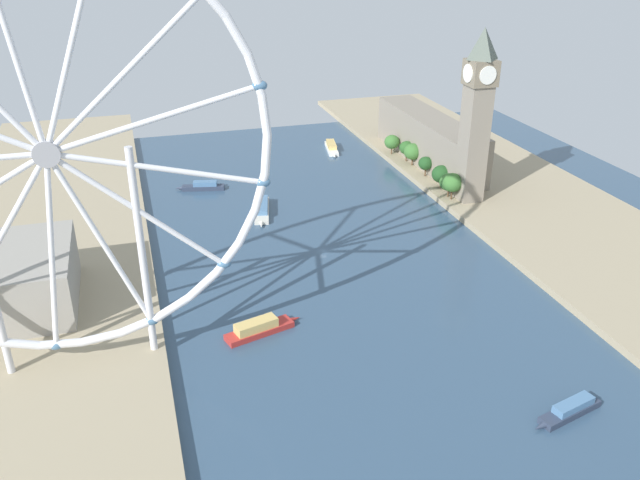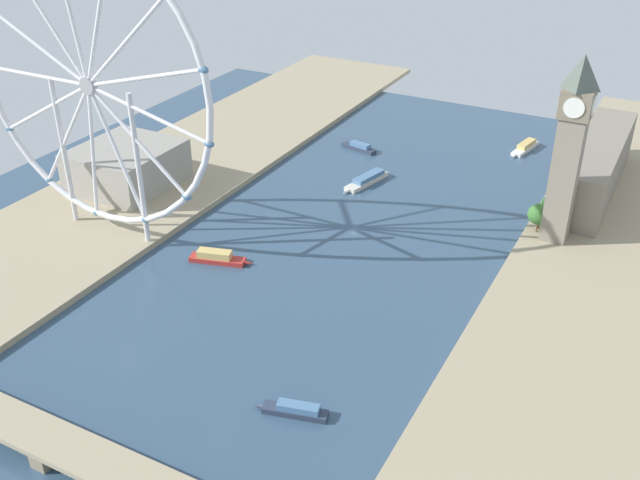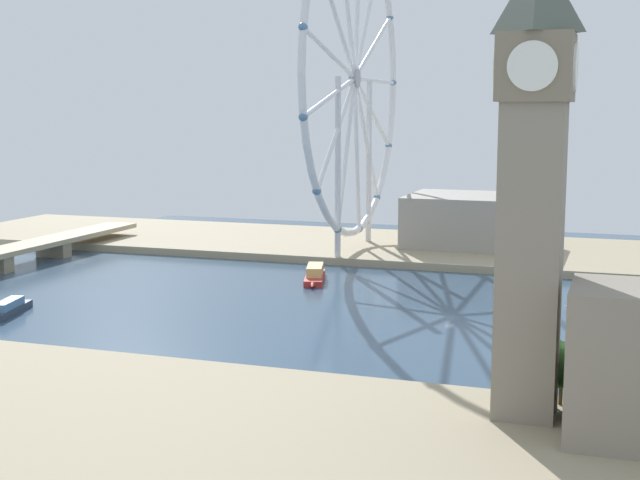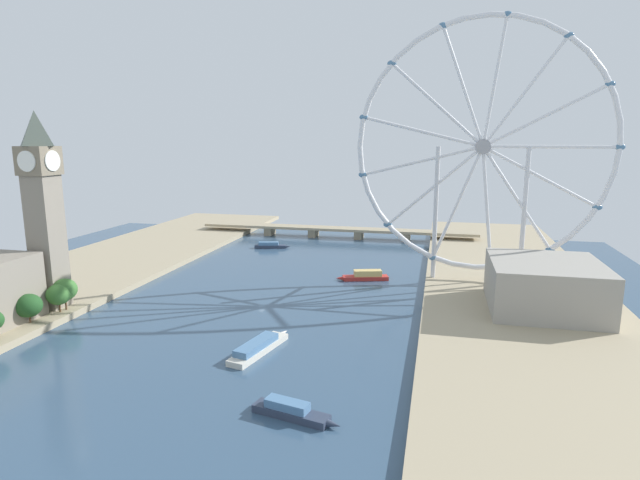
{
  "view_description": "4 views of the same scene",
  "coord_description": "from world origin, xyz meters",
  "px_view_note": "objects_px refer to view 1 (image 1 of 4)",
  "views": [
    {
      "loc": [
        77.65,
        253.48,
        131.97
      ],
      "look_at": [
        7.75,
        20.35,
        15.94
      ],
      "focal_mm": 36.99,
      "sensor_mm": 36.0,
      "label": 1
    },
    {
      "loc": [
        -131.59,
        284.38,
        169.84
      ],
      "look_at": [
        1.93,
        32.29,
        9.48
      ],
      "focal_mm": 40.96,
      "sensor_mm": 36.0,
      "label": 2
    },
    {
      "loc": [
        -257.34,
        -47.54,
        60.95
      ],
      "look_at": [
        11.29,
        44.48,
        19.6
      ],
      "focal_mm": 50.22,
      "sensor_mm": 36.0,
      "label": 3
    },
    {
      "loc": [
        79.91,
        -220.69,
        77.51
      ],
      "look_at": [
        7.56,
        88.8,
        15.14
      ],
      "focal_mm": 28.85,
      "sensor_mm": 36.0,
      "label": 4
    }
  ],
  "objects_px": {
    "ferris_wheel": "(47,155)",
    "tour_boat_0": "(259,328)",
    "tour_boat_3": "(332,147)",
    "tour_boat_4": "(262,209)",
    "parliament_block": "(429,139)",
    "tour_boat_1": "(203,186)",
    "tour_boat_2": "(570,410)",
    "riverside_hall": "(8,280)",
    "clock_tower": "(476,114)"
  },
  "relations": [
    {
      "from": "ferris_wheel",
      "to": "tour_boat_0",
      "type": "relative_size",
      "value": 4.59
    },
    {
      "from": "tour_boat_3",
      "to": "tour_boat_4",
      "type": "height_order",
      "value": "tour_boat_3"
    },
    {
      "from": "parliament_block",
      "to": "ferris_wheel",
      "type": "height_order",
      "value": "ferris_wheel"
    },
    {
      "from": "tour_boat_1",
      "to": "tour_boat_3",
      "type": "relative_size",
      "value": 0.85
    },
    {
      "from": "parliament_block",
      "to": "tour_boat_2",
      "type": "height_order",
      "value": "parliament_block"
    },
    {
      "from": "tour_boat_0",
      "to": "tour_boat_4",
      "type": "distance_m",
      "value": 111.0
    },
    {
      "from": "tour_boat_3",
      "to": "ferris_wheel",
      "type": "bearing_deg",
      "value": -26.2
    },
    {
      "from": "tour_boat_3",
      "to": "riverside_hall",
      "type": "bearing_deg",
      "value": -37.87
    },
    {
      "from": "tour_boat_2",
      "to": "tour_boat_4",
      "type": "relative_size",
      "value": 0.7
    },
    {
      "from": "clock_tower",
      "to": "tour_boat_2",
      "type": "bearing_deg",
      "value": 72.29
    },
    {
      "from": "tour_boat_4",
      "to": "tour_boat_2",
      "type": "bearing_deg",
      "value": 30.26
    },
    {
      "from": "riverside_hall",
      "to": "tour_boat_2",
      "type": "relative_size",
      "value": 1.97
    },
    {
      "from": "tour_boat_4",
      "to": "tour_boat_0",
      "type": "bearing_deg",
      "value": 0.37
    },
    {
      "from": "tour_boat_1",
      "to": "ferris_wheel",
      "type": "bearing_deg",
      "value": 81.56
    },
    {
      "from": "parliament_block",
      "to": "tour_boat_4",
      "type": "bearing_deg",
      "value": 20.84
    },
    {
      "from": "parliament_block",
      "to": "clock_tower",
      "type": "bearing_deg",
      "value": 84.04
    },
    {
      "from": "parliament_block",
      "to": "tour_boat_2",
      "type": "relative_size",
      "value": 4.23
    },
    {
      "from": "parliament_block",
      "to": "tour_boat_0",
      "type": "relative_size",
      "value": 3.7
    },
    {
      "from": "tour_boat_0",
      "to": "tour_boat_2",
      "type": "xyz_separation_m",
      "value": [
        -79.55,
        69.5,
        -0.39
      ]
    },
    {
      "from": "tour_boat_0",
      "to": "tour_boat_2",
      "type": "bearing_deg",
      "value": -57.12
    },
    {
      "from": "tour_boat_1",
      "to": "tour_boat_0",
      "type": "bearing_deg",
      "value": 102.78
    },
    {
      "from": "parliament_block",
      "to": "tour_boat_4",
      "type": "height_order",
      "value": "parliament_block"
    },
    {
      "from": "clock_tower",
      "to": "riverside_hall",
      "type": "height_order",
      "value": "clock_tower"
    },
    {
      "from": "parliament_block",
      "to": "tour_boat_3",
      "type": "distance_m",
      "value": 67.01
    },
    {
      "from": "riverside_hall",
      "to": "tour_boat_4",
      "type": "distance_m",
      "value": 129.66
    },
    {
      "from": "riverside_hall",
      "to": "clock_tower",
      "type": "bearing_deg",
      "value": -167.63
    },
    {
      "from": "tour_boat_4",
      "to": "parliament_block",
      "type": "bearing_deg",
      "value": 123.82
    },
    {
      "from": "tour_boat_1",
      "to": "tour_boat_3",
      "type": "xyz_separation_m",
      "value": [
        -89.96,
        -47.07,
        0.12
      ]
    },
    {
      "from": "tour_boat_0",
      "to": "tour_boat_3",
      "type": "xyz_separation_m",
      "value": [
        -89.53,
        -196.6,
        -0.22
      ]
    },
    {
      "from": "clock_tower",
      "to": "parliament_block",
      "type": "height_order",
      "value": "clock_tower"
    },
    {
      "from": "clock_tower",
      "to": "tour_boat_3",
      "type": "distance_m",
      "value": 124.69
    },
    {
      "from": "clock_tower",
      "to": "tour_boat_1",
      "type": "relative_size",
      "value": 3.19
    },
    {
      "from": "clock_tower",
      "to": "riverside_hall",
      "type": "relative_size",
      "value": 1.69
    },
    {
      "from": "tour_boat_2",
      "to": "tour_boat_3",
      "type": "height_order",
      "value": "tour_boat_3"
    },
    {
      "from": "parliament_block",
      "to": "tour_boat_3",
      "type": "xyz_separation_m",
      "value": [
        46.9,
        -45.57,
        -14.66
      ]
    },
    {
      "from": "ferris_wheel",
      "to": "riverside_hall",
      "type": "bearing_deg",
      "value": -58.83
    },
    {
      "from": "parliament_block",
      "to": "tour_boat_3",
      "type": "height_order",
      "value": "parliament_block"
    },
    {
      "from": "ferris_wheel",
      "to": "tour_boat_3",
      "type": "distance_m",
      "value": 259.06
    },
    {
      "from": "tour_boat_2",
      "to": "tour_boat_1",
      "type": "bearing_deg",
      "value": -84.14
    },
    {
      "from": "parliament_block",
      "to": "tour_boat_3",
      "type": "bearing_deg",
      "value": -44.18
    },
    {
      "from": "tour_boat_1",
      "to": "riverside_hall",
      "type": "bearing_deg",
      "value": 64.52
    },
    {
      "from": "parliament_block",
      "to": "riverside_hall",
      "type": "bearing_deg",
      "value": 26.41
    },
    {
      "from": "ferris_wheel",
      "to": "tour_boat_1",
      "type": "distance_m",
      "value": 178.52
    },
    {
      "from": "ferris_wheel",
      "to": "clock_tower",
      "type": "bearing_deg",
      "value": -154.26
    },
    {
      "from": "tour_boat_0",
      "to": "tour_boat_4",
      "type": "relative_size",
      "value": 0.8
    },
    {
      "from": "riverside_hall",
      "to": "tour_boat_2",
      "type": "bearing_deg",
      "value": 146.31
    },
    {
      "from": "riverside_hall",
      "to": "tour_boat_4",
      "type": "bearing_deg",
      "value": -148.41
    },
    {
      "from": "clock_tower",
      "to": "tour_boat_4",
      "type": "xyz_separation_m",
      "value": [
        105.59,
        -20.34,
        -46.17
      ]
    },
    {
      "from": "ferris_wheel",
      "to": "tour_boat_3",
      "type": "relative_size",
      "value": 4.28
    },
    {
      "from": "parliament_block",
      "to": "tour_boat_2",
      "type": "bearing_deg",
      "value": 75.54
    }
  ]
}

